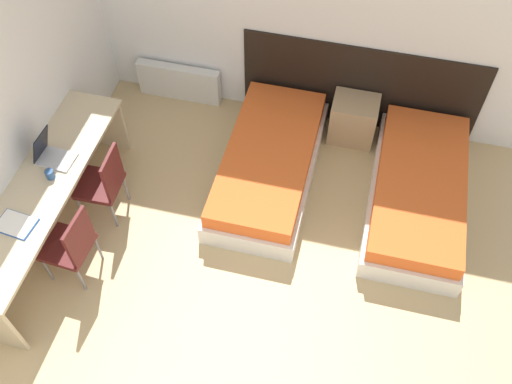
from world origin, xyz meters
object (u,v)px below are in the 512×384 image
(bed_near_window, at_px, (268,164))
(chair_near_laptop, at_px, (104,182))
(bed_near_door, at_px, (418,192))
(laptop, at_px, (51,154))
(nightstand, at_px, (353,119))
(chair_near_notebook, at_px, (72,244))

(bed_near_window, bearing_deg, chair_near_laptop, -150.25)
(bed_near_door, xyz_separation_m, chair_near_laptop, (-3.03, -0.83, 0.28))
(chair_near_laptop, bearing_deg, bed_near_door, 13.55)
(laptop, bearing_deg, bed_near_window, 27.74)
(nightstand, bearing_deg, chair_near_notebook, -133.35)
(chair_near_laptop, height_order, laptop, laptop)
(chair_near_laptop, height_order, chair_near_notebook, same)
(bed_near_window, bearing_deg, chair_near_notebook, -132.92)
(bed_near_window, relative_size, laptop, 5.73)
(chair_near_laptop, distance_m, chair_near_notebook, 0.73)
(bed_near_window, relative_size, chair_near_notebook, 2.28)
(bed_near_door, height_order, chair_near_laptop, chair_near_laptop)
(bed_near_door, xyz_separation_m, laptop, (-3.47, -0.87, 0.61))
(bed_near_door, height_order, chair_near_notebook, chair_near_notebook)
(nightstand, xyz_separation_m, chair_near_notebook, (-2.24, -2.38, 0.22))
(chair_near_notebook, bearing_deg, laptop, 125.86)
(chair_near_notebook, distance_m, laptop, 0.89)
(nightstand, height_order, laptop, laptop)
(nightstand, bearing_deg, bed_near_window, -134.17)
(bed_near_window, height_order, chair_near_notebook, chair_near_notebook)
(bed_near_door, xyz_separation_m, nightstand, (-0.79, 0.81, 0.06))
(chair_near_notebook, height_order, laptop, laptop)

